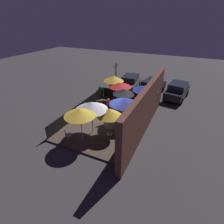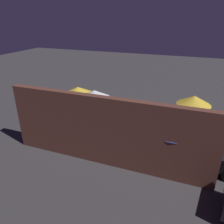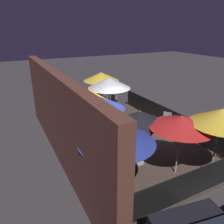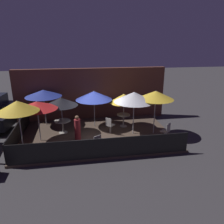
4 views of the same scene
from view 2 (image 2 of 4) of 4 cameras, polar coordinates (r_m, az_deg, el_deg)
name	(u,v)px [view 2 (image 2 of 4)]	position (r m, az deg, el deg)	size (l,w,h in m)	color
ground_plane	(124,135)	(13.48, 3.17, -5.94)	(60.00, 60.00, 0.00)	#383538
patio_deck	(124,134)	(13.45, 3.18, -5.72)	(8.34, 5.40, 0.12)	#47382D
building_wall	(105,132)	(10.23, -1.71, -5.20)	(9.94, 0.36, 3.47)	brown
fence_front	(136,110)	(15.51, 6.25, 0.59)	(8.14, 0.05, 0.95)	black
fence_side_left	(197,139)	(12.75, 21.28, -6.54)	(0.05, 5.20, 0.95)	black
patio_umbrella_0	(90,108)	(12.47, -5.65, 1.13)	(1.72, 1.72, 2.05)	#B2B2B7
patio_umbrella_1	(156,113)	(11.76, 11.32, -0.30)	(1.85, 1.85, 2.08)	#B2B2B7
patio_umbrella_2	(180,109)	(12.39, 17.24, 0.79)	(2.08, 2.08, 2.14)	#B2B2B7
patio_umbrella_3	(94,94)	(13.44, -4.66, 4.58)	(2.19, 2.19, 2.42)	#B2B2B7
patio_umbrella_4	(78,91)	(14.03, -8.90, 5.56)	(1.98, 1.98, 2.46)	#B2B2B7
patio_umbrella_5	(117,112)	(11.48, 1.40, 0.04)	(2.18, 2.18, 2.20)	#B2B2B7
patio_umbrella_6	(194,100)	(13.17, 20.66, 2.91)	(1.91, 1.91, 2.46)	#B2B2B7
patio_umbrella_7	(174,127)	(10.21, 15.99, -3.75)	(2.19, 2.19, 2.22)	#B2B2B7
dining_table_0	(91,126)	(12.97, -5.44, -3.68)	(0.82, 0.82, 0.76)	#9E998E
dining_table_1	(154,134)	(12.33, 10.85, -5.66)	(0.92, 0.92, 0.74)	#9E998E
patio_chair_0	(137,112)	(15.05, 6.67, -0.01)	(0.55, 0.55, 0.94)	gray
patio_chair_1	(113,123)	(13.41, 0.22, -2.93)	(0.57, 0.57, 0.95)	gray
patio_chair_2	(82,109)	(15.57, -7.93, 0.70)	(0.56, 0.56, 0.92)	gray
patron_0	(144,123)	(13.36, 8.25, -2.89)	(0.33, 0.33, 1.35)	maroon
planter_box	(208,119)	(15.79, 23.75, -1.79)	(0.96, 0.67, 0.92)	#332D2D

